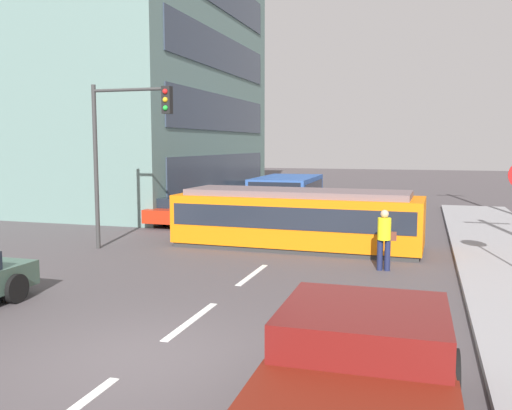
# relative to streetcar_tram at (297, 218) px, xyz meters

# --- Properties ---
(ground_plane) EXTENTS (120.00, 120.00, 0.00)m
(ground_plane) POSITION_rel_streetcar_tram_xyz_m (-0.25, -0.16, -1.00)
(ground_plane) COLOR #4A4346
(lane_stripe_1) EXTENTS (0.16, 2.40, 0.01)m
(lane_stripe_1) POSITION_rel_streetcar_tram_xyz_m (-0.25, -8.16, -1.00)
(lane_stripe_1) COLOR silver
(lane_stripe_1) RESTS_ON ground
(lane_stripe_2) EXTENTS (0.16, 2.40, 0.01)m
(lane_stripe_2) POSITION_rel_streetcar_tram_xyz_m (-0.25, -4.16, -1.00)
(lane_stripe_2) COLOR silver
(lane_stripe_2) RESTS_ON ground
(lane_stripe_3) EXTENTS (0.16, 2.40, 0.01)m
(lane_stripe_3) POSITION_rel_streetcar_tram_xyz_m (-0.25, 6.00, -1.00)
(lane_stripe_3) COLOR silver
(lane_stripe_3) RESTS_ON ground
(lane_stripe_4) EXTENTS (0.16, 2.40, 0.01)m
(lane_stripe_4) POSITION_rel_streetcar_tram_xyz_m (-0.25, 12.00, -1.00)
(lane_stripe_4) COLOR silver
(lane_stripe_4) RESTS_ON ground
(corner_building) EXTENTS (16.27, 16.46, 22.40)m
(corner_building) POSITION_rel_streetcar_tram_xyz_m (-14.68, 10.65, 10.20)
(corner_building) COLOR slate
(corner_building) RESTS_ON ground
(streetcar_tram) EXTENTS (8.21, 2.78, 1.94)m
(streetcar_tram) POSITION_rel_streetcar_tram_xyz_m (0.00, 0.00, 0.00)
(streetcar_tram) COLOR orange
(streetcar_tram) RESTS_ON ground
(city_bus) EXTENTS (2.66, 5.21, 1.95)m
(city_bus) POSITION_rel_streetcar_tram_xyz_m (-2.02, 6.83, 0.11)
(city_bus) COLOR #2B519B
(city_bus) RESTS_ON ground
(pedestrian_crossing) EXTENTS (0.51, 0.36, 1.67)m
(pedestrian_crossing) POSITION_rel_streetcar_tram_xyz_m (3.03, -2.62, -0.06)
(pedestrian_crossing) COLOR #1A1F41
(pedestrian_crossing) RESTS_ON ground
(pickup_truck_parked) EXTENTS (2.33, 5.03, 1.55)m
(pickup_truck_parked) POSITION_rel_streetcar_tram_xyz_m (3.41, -11.96, -0.20)
(pickup_truck_parked) COLOR maroon
(pickup_truck_parked) RESTS_ON ground
(parked_sedan_mid) EXTENTS (2.05, 4.03, 1.19)m
(parked_sedan_mid) POSITION_rel_streetcar_tram_xyz_m (-5.97, 3.96, -0.38)
(parked_sedan_mid) COLOR #AB2510
(parked_sedan_mid) RESTS_ON ground
(parked_sedan_far) EXTENTS (1.97, 4.31, 1.19)m
(parked_sedan_far) POSITION_rel_streetcar_tram_xyz_m (-5.78, 10.18, -0.38)
(parked_sedan_far) COLOR silver
(parked_sedan_far) RESTS_ON ground
(parked_sedan_furthest) EXTENTS (2.19, 4.10, 1.19)m
(parked_sedan_furthest) POSITION_rel_streetcar_tram_xyz_m (-5.93, 15.72, -0.38)
(parked_sedan_furthest) COLOR black
(parked_sedan_furthest) RESTS_ON ground
(traffic_light_mast) EXTENTS (2.81, 0.33, 5.34)m
(traffic_light_mast) POSITION_rel_streetcar_tram_xyz_m (-5.20, -2.10, 2.72)
(traffic_light_mast) COLOR #333333
(traffic_light_mast) RESTS_ON ground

